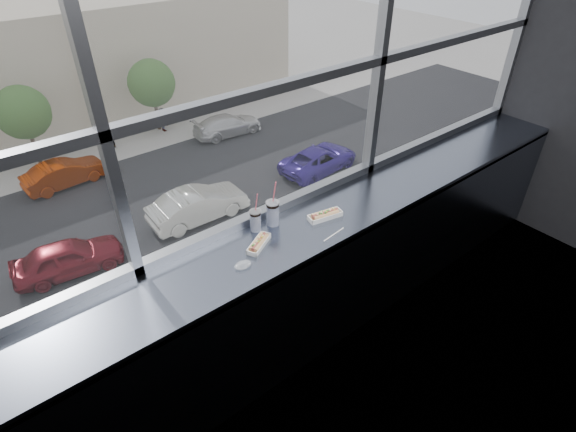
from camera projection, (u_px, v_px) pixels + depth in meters
wall_back_lower at (272, 270)px, 3.53m from camera, size 6.00×0.00×6.00m
window_glass at (264, 37)px, 2.53m from camera, size 6.00×0.00×6.00m
window_mullions at (266, 38)px, 2.52m from camera, size 6.00×0.08×2.40m
counter at (295, 234)px, 3.05m from camera, size 6.00×0.55×0.06m
counter_fascia at (317, 309)px, 3.19m from camera, size 6.00×0.04×1.04m
hotdog_tray_left at (259, 243)px, 2.89m from camera, size 0.23×0.17×0.06m
hotdog_tray_right at (325, 215)px, 3.15m from camera, size 0.26×0.13×0.06m
soda_cup_left at (255, 220)px, 3.00m from camera, size 0.08×0.08×0.29m
soda_cup_right at (273, 212)px, 3.05m from camera, size 0.09×0.09×0.34m
loose_straw at (334, 234)px, 3.00m from camera, size 0.20×0.03×0.01m
wrapper at (243, 265)px, 2.73m from camera, size 0.11×0.08×0.03m
plaza_near at (150, 421)px, 14.64m from camera, size 50.00×14.00×0.04m
street_asphalt at (42, 233)px, 22.93m from camera, size 80.00×10.00×0.06m
far_sidewalk at (7, 172)px, 28.05m from camera, size 80.00×6.00×0.04m
car_far_c at (227, 122)px, 31.96m from camera, size 2.81×5.97×1.94m
car_near_d at (198, 200)px, 23.25m from camera, size 3.06×7.00×2.31m
car_near_e at (319, 156)px, 27.66m from camera, size 3.06×6.19×1.99m
car_near_c at (66, 253)px, 19.92m from camera, size 3.50×6.67×2.12m
car_far_b at (64, 169)px, 26.19m from camera, size 3.09×6.32×2.04m
pedestrian_d at (163, 118)px, 32.45m from camera, size 0.69×0.92×2.06m
pedestrian_c at (110, 134)px, 30.23m from camera, size 0.88×0.66×1.97m
tree_center at (23, 113)px, 27.09m from camera, size 3.25×3.25×5.08m
tree_right at (152, 83)px, 31.33m from camera, size 3.28×3.28×5.13m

